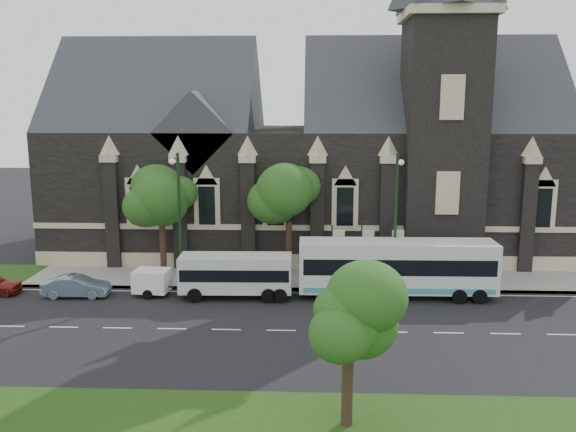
{
  "coord_description": "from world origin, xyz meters",
  "views": [
    {
      "loc": [
        4.59,
        -30.63,
        12.17
      ],
      "look_at": [
        3.13,
        6.0,
        5.19
      ],
      "focal_mm": 37.3,
      "sensor_mm": 36.0,
      "label": 1
    }
  ],
  "objects_px": {
    "tree_walk_right": "(292,195)",
    "tree_park_east": "(353,308)",
    "sedan": "(76,286)",
    "banner_flag_right": "(395,249)",
    "street_lamp_mid": "(179,213)",
    "banner_flag_left": "(336,249)",
    "banner_flag_center": "(366,249)",
    "shuttle_bus": "(236,273)",
    "box_trailer": "(152,281)",
    "tree_walk_left": "(165,195)",
    "tour_coach": "(397,267)",
    "street_lamp_near": "(396,215)"
  },
  "relations": [
    {
      "from": "tree_walk_left",
      "to": "banner_flag_left",
      "type": "distance_m",
      "value": 12.66
    },
    {
      "from": "banner_flag_left",
      "to": "banner_flag_right",
      "type": "relative_size",
      "value": 1.0
    },
    {
      "from": "tree_walk_left",
      "to": "tour_coach",
      "type": "bearing_deg",
      "value": -16.23
    },
    {
      "from": "banner_flag_right",
      "to": "box_trailer",
      "type": "bearing_deg",
      "value": -168.31
    },
    {
      "from": "tree_park_east",
      "to": "tree_walk_left",
      "type": "bearing_deg",
      "value": 120.87
    },
    {
      "from": "shuttle_bus",
      "to": "box_trailer",
      "type": "xyz_separation_m",
      "value": [
        -5.44,
        0.14,
        -0.62
      ]
    },
    {
      "from": "banner_flag_left",
      "to": "sedan",
      "type": "bearing_deg",
      "value": -167.21
    },
    {
      "from": "tree_walk_left",
      "to": "street_lamp_near",
      "type": "height_order",
      "value": "street_lamp_near"
    },
    {
      "from": "banner_flag_center",
      "to": "banner_flag_right",
      "type": "height_order",
      "value": "same"
    },
    {
      "from": "street_lamp_near",
      "to": "banner_flag_center",
      "type": "xyz_separation_m",
      "value": [
        -1.71,
        1.91,
        -2.73
      ]
    },
    {
      "from": "banner_flag_center",
      "to": "street_lamp_mid",
      "type": "bearing_deg",
      "value": -171.18
    },
    {
      "from": "street_lamp_mid",
      "to": "banner_flag_right",
      "type": "relative_size",
      "value": 2.25
    },
    {
      "from": "banner_flag_left",
      "to": "sedan",
      "type": "distance_m",
      "value": 17.1
    },
    {
      "from": "banner_flag_center",
      "to": "sedan",
      "type": "distance_m",
      "value": 19.05
    },
    {
      "from": "sedan",
      "to": "street_lamp_mid",
      "type": "bearing_deg",
      "value": -76.0
    },
    {
      "from": "street_lamp_mid",
      "to": "tour_coach",
      "type": "xyz_separation_m",
      "value": [
        14.02,
        -0.99,
        -3.16
      ]
    },
    {
      "from": "tree_walk_right",
      "to": "banner_flag_right",
      "type": "relative_size",
      "value": 1.95
    },
    {
      "from": "street_lamp_near",
      "to": "banner_flag_right",
      "type": "xyz_separation_m",
      "value": [
        0.29,
        1.91,
        -2.73
      ]
    },
    {
      "from": "box_trailer",
      "to": "tree_walk_right",
      "type": "bearing_deg",
      "value": 35.22
    },
    {
      "from": "sedan",
      "to": "banner_flag_left",
      "type": "bearing_deg",
      "value": -79.64
    },
    {
      "from": "tree_walk_left",
      "to": "street_lamp_mid",
      "type": "xyz_separation_m",
      "value": [
        1.8,
        -3.61,
        -0.62
      ]
    },
    {
      "from": "tree_walk_right",
      "to": "banner_flag_right",
      "type": "bearing_deg",
      "value": -13.6
    },
    {
      "from": "street_lamp_near",
      "to": "banner_flag_right",
      "type": "relative_size",
      "value": 2.25
    },
    {
      "from": "street_lamp_mid",
      "to": "sedan",
      "type": "bearing_deg",
      "value": -163.58
    },
    {
      "from": "street_lamp_near",
      "to": "sedan",
      "type": "bearing_deg",
      "value": -174.77
    },
    {
      "from": "banner_flag_center",
      "to": "box_trailer",
      "type": "xyz_separation_m",
      "value": [
        -13.86,
        -3.28,
        -1.43
      ]
    },
    {
      "from": "tour_coach",
      "to": "sedan",
      "type": "height_order",
      "value": "tour_coach"
    },
    {
      "from": "tree_walk_left",
      "to": "banner_flag_center",
      "type": "height_order",
      "value": "tree_walk_left"
    },
    {
      "from": "tree_park_east",
      "to": "banner_flag_right",
      "type": "distance_m",
      "value": 18.91
    },
    {
      "from": "banner_flag_center",
      "to": "tree_walk_right",
      "type": "bearing_deg",
      "value": 161.36
    },
    {
      "from": "banner_flag_left",
      "to": "banner_flag_center",
      "type": "distance_m",
      "value": 2.0
    },
    {
      "from": "banner_flag_center",
      "to": "shuttle_bus",
      "type": "xyz_separation_m",
      "value": [
        -8.42,
        -3.43,
        -0.81
      ]
    },
    {
      "from": "banner_flag_right",
      "to": "tour_coach",
      "type": "relative_size",
      "value": 0.32
    },
    {
      "from": "tour_coach",
      "to": "sedan",
      "type": "bearing_deg",
      "value": -178.18
    },
    {
      "from": "tree_park_east",
      "to": "tree_walk_left",
      "type": "height_order",
      "value": "tree_walk_left"
    },
    {
      "from": "street_lamp_mid",
      "to": "banner_flag_right",
      "type": "bearing_deg",
      "value": 7.6
    },
    {
      "from": "box_trailer",
      "to": "sedan",
      "type": "bearing_deg",
      "value": -168.55
    },
    {
      "from": "shuttle_bus",
      "to": "banner_flag_center",
      "type": "bearing_deg",
      "value": 20.76
    },
    {
      "from": "street_lamp_near",
      "to": "sedan",
      "type": "distance_m",
      "value": 20.87
    },
    {
      "from": "shuttle_bus",
      "to": "box_trailer",
      "type": "relative_size",
      "value": 2.21
    },
    {
      "from": "tree_park_east",
      "to": "banner_flag_left",
      "type": "relative_size",
      "value": 1.57
    },
    {
      "from": "street_lamp_near",
      "to": "tour_coach",
      "type": "bearing_deg",
      "value": -88.68
    },
    {
      "from": "banner_flag_right",
      "to": "tour_coach",
      "type": "height_order",
      "value": "banner_flag_right"
    },
    {
      "from": "street_lamp_near",
      "to": "shuttle_bus",
      "type": "relative_size",
      "value": 1.27
    },
    {
      "from": "street_lamp_near",
      "to": "tour_coach",
      "type": "height_order",
      "value": "street_lamp_near"
    },
    {
      "from": "banner_flag_right",
      "to": "shuttle_bus",
      "type": "height_order",
      "value": "banner_flag_right"
    },
    {
      "from": "tree_walk_right",
      "to": "sedan",
      "type": "bearing_deg",
      "value": -157.94
    },
    {
      "from": "tree_walk_left",
      "to": "tree_park_east",
      "type": "bearing_deg",
      "value": -59.13
    },
    {
      "from": "banner_flag_left",
      "to": "banner_flag_right",
      "type": "height_order",
      "value": "same"
    },
    {
      "from": "tree_walk_right",
      "to": "tree_park_east",
      "type": "bearing_deg",
      "value": -81.58
    }
  ]
}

